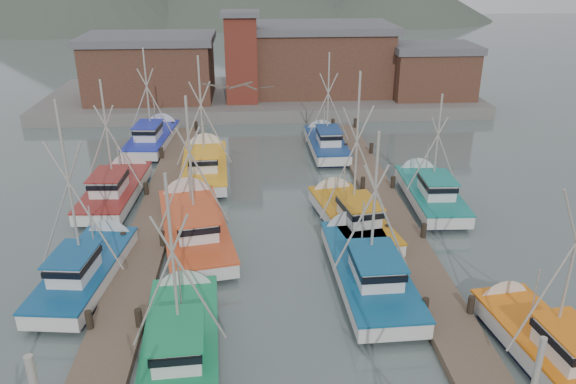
{
  "coord_description": "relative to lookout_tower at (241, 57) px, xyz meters",
  "views": [
    {
      "loc": [
        -1.13,
        -21.57,
        14.59
      ],
      "look_at": [
        0.73,
        6.58,
        2.6
      ],
      "focal_mm": 35.0,
      "sensor_mm": 36.0,
      "label": 1
    }
  ],
  "objects": [
    {
      "name": "boat_7",
      "position": [
        11.9,
        -37.45,
        -4.86
      ],
      "size": [
        3.92,
        8.41,
        10.0
      ],
      "rotation": [
        0.0,
        0.0,
        0.13
      ],
      "color": "#0F1733",
      "rests_on": "ground"
    },
    {
      "name": "shed_center",
      "position": [
        8.0,
        4.0,
        -0.86
      ],
      "size": [
        14.84,
        9.54,
        6.9
      ],
      "color": "brown",
      "rests_on": "quay"
    },
    {
      "name": "quay",
      "position": [
        2.0,
        4.0,
        -4.95
      ],
      "size": [
        44.0,
        16.0,
        1.2
      ],
      "primitive_type": "cube",
      "color": "slate",
      "rests_on": "ground"
    },
    {
      "name": "dock_right",
      "position": [
        9.0,
        -28.96,
        -5.34
      ],
      "size": [
        2.3,
        46.0,
        1.5
      ],
      "color": "brown",
      "rests_on": "ground"
    },
    {
      "name": "boat_14",
      "position": [
        -7.23,
        -9.68,
        -4.87
      ],
      "size": [
        3.64,
        9.25,
        8.79
      ],
      "rotation": [
        0.0,
        0.0,
        -0.08
      ],
      "color": "#0F1733",
      "rests_on": "ground"
    },
    {
      "name": "ground",
      "position": [
        2.0,
        -33.0,
        -5.55
      ],
      "size": [
        260.0,
        260.0,
        0.0
      ],
      "primitive_type": "plane",
      "color": "#4F5F5C",
      "rests_on": "ground"
    },
    {
      "name": "shed_right",
      "position": [
        19.0,
        1.0,
        -1.71
      ],
      "size": [
        8.48,
        6.36,
        5.2
      ],
      "color": "brown",
      "rests_on": "quay"
    },
    {
      "name": "gull_far",
      "position": [
        1.27,
        -27.16,
        2.98
      ],
      "size": [
        1.46,
        0.64,
        0.24
      ],
      "rotation": [
        0.0,
        0.0,
        -0.68
      ],
      "color": "gray",
      "rests_on": "ground"
    },
    {
      "name": "lookout_tower",
      "position": [
        0.0,
        0.0,
        0.0
      ],
      "size": [
        3.6,
        3.6,
        8.5
      ],
      "color": "maroon",
      "rests_on": "quay"
    },
    {
      "name": "boat_4",
      "position": [
        -2.11,
        -36.27,
        -4.87
      ],
      "size": [
        3.51,
        9.21,
        8.66
      ],
      "rotation": [
        0.0,
        0.0,
        0.06
      ],
      "color": "#0F1733",
      "rests_on": "ground"
    },
    {
      "name": "boat_6",
      "position": [
        -7.15,
        -30.55,
        -4.86
      ],
      "size": [
        3.92,
        8.84,
        9.77
      ],
      "rotation": [
        0.0,
        0.0,
        -0.12
      ],
      "color": "#0F1733",
      "rests_on": "ground"
    },
    {
      "name": "boat_5",
      "position": [
        6.19,
        -31.32,
        -4.87
      ],
      "size": [
        3.57,
        10.07,
        8.6
      ],
      "rotation": [
        0.0,
        0.0,
        0.04
      ],
      "color": "#0F1733",
      "rests_on": "ground"
    },
    {
      "name": "boat_8",
      "position": [
        -2.54,
        -26.22,
        -4.87
      ],
      "size": [
        5.14,
        10.88,
        9.15
      ],
      "rotation": [
        0.0,
        0.0,
        0.19
      ],
      "color": "#0F1733",
      "rests_on": "ground"
    },
    {
      "name": "boat_13",
      "position": [
        6.7,
        -12.04,
        -4.87
      ],
      "size": [
        3.44,
        8.52,
        8.59
      ],
      "rotation": [
        0.0,
        0.0,
        0.02
      ],
      "color": "#0F1733",
      "rests_on": "ground"
    },
    {
      "name": "boat_12",
      "position": [
        -2.58,
        -16.52,
        -4.87
      ],
      "size": [
        3.83,
        9.93,
        9.4
      ],
      "rotation": [
        0.0,
        0.0,
        0.05
      ],
      "color": "#0F1733",
      "rests_on": "ground"
    },
    {
      "name": "gull_near",
      "position": [
        0.15,
        -37.63,
        5.36
      ],
      "size": [
        1.55,
        0.64,
        0.24
      ],
      "rotation": [
        0.0,
        0.0,
        0.19
      ],
      "color": "gray",
      "rests_on": "ground"
    },
    {
      "name": "boat_9",
      "position": [
        6.3,
        -25.61,
        -4.87
      ],
      "size": [
        4.28,
        9.37,
        9.88
      ],
      "rotation": [
        0.0,
        0.0,
        0.18
      ],
      "color": "#0F1733",
      "rests_on": "ground"
    },
    {
      "name": "boat_11",
      "position": [
        11.96,
        -22.39,
        -4.87
      ],
      "size": [
        3.27,
        8.9,
        7.87
      ],
      "rotation": [
        0.0,
        0.0,
        -0.03
      ],
      "color": "#0F1733",
      "rests_on": "ground"
    },
    {
      "name": "shed_left",
      "position": [
        -9.0,
        2.0,
        -1.21
      ],
      "size": [
        12.72,
        8.48,
        6.2
      ],
      "color": "brown",
      "rests_on": "quay"
    },
    {
      "name": "boat_10",
      "position": [
        -7.91,
        -20.48,
        -4.87
      ],
      "size": [
        3.61,
        9.4,
        8.64
      ],
      "rotation": [
        0.0,
        0.0,
        -0.05
      ],
      "color": "#0F1733",
      "rests_on": "ground"
    },
    {
      "name": "distant_hills",
      "position": [
        -10.76,
        89.59,
        -5.55
      ],
      "size": [
        175.0,
        140.0,
        42.0
      ],
      "color": "#424B3E",
      "rests_on": "ground"
    },
    {
      "name": "dock_left",
      "position": [
        -5.0,
        -28.96,
        -5.34
      ],
      "size": [
        2.3,
        46.0,
        1.5
      ],
      "color": "brown",
      "rests_on": "ground"
    }
  ]
}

